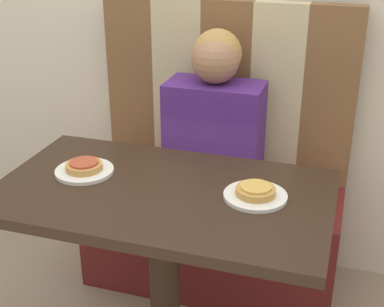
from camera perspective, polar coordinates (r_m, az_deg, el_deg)
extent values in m
cube|color=#5B1919|center=(2.42, 2.19, -8.52)|extent=(1.09, 0.46, 0.47)
cube|color=brown|center=(2.46, -6.26, 7.73)|extent=(0.22, 0.07, 0.75)
cube|color=tan|center=(2.38, -1.41, 7.33)|extent=(0.22, 0.07, 0.75)
cube|color=brown|center=(2.33, 3.70, 6.85)|extent=(0.22, 0.07, 0.75)
cube|color=tan|center=(2.29, 9.02, 6.29)|extent=(0.22, 0.07, 0.75)
cube|color=brown|center=(2.27, 14.46, 5.67)|extent=(0.22, 0.07, 0.75)
cube|color=black|center=(1.65, -3.17, -4.36)|extent=(1.03, 0.60, 0.03)
cylinder|color=black|center=(1.87, -2.89, -14.78)|extent=(0.10, 0.10, 0.73)
cube|color=#4C237A|center=(2.20, 2.38, 1.77)|extent=(0.39, 0.21, 0.46)
sphere|color=#9E7051|center=(2.10, 2.53, 10.00)|extent=(0.19, 0.19, 0.19)
sphere|color=#AD8447|center=(2.11, 2.71, 10.59)|extent=(0.19, 0.19, 0.19)
cylinder|color=white|center=(1.78, -11.40, -1.84)|extent=(0.19, 0.19, 0.01)
cylinder|color=white|center=(1.60, 6.77, -4.52)|extent=(0.19, 0.19, 0.01)
cylinder|color=#C68E47|center=(1.77, -11.44, -1.36)|extent=(0.12, 0.12, 0.02)
cylinder|color=#AD472D|center=(1.77, -11.48, -0.94)|extent=(0.09, 0.09, 0.01)
cylinder|color=#C68E47|center=(1.60, 6.80, -4.00)|extent=(0.12, 0.12, 0.02)
cylinder|color=gold|center=(1.59, 6.82, -3.55)|extent=(0.09, 0.09, 0.01)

